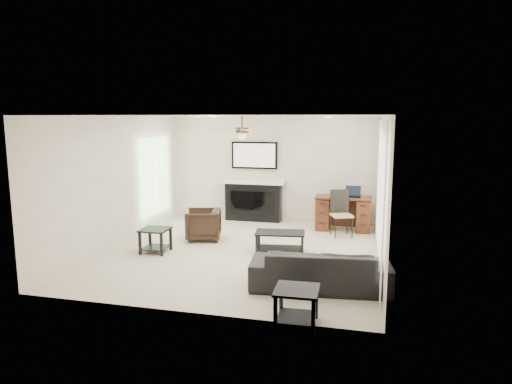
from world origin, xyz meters
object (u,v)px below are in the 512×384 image
(armchair, at_px, (203,225))
(coffee_table, at_px, (280,242))
(sofa, at_px, (320,269))
(desk, at_px, (343,213))
(fireplace_unit, at_px, (253,182))

(armchair, height_order, coffee_table, armchair)
(sofa, relative_size, coffee_table, 2.24)
(desk, bearing_deg, coffee_table, -116.64)
(coffee_table, bearing_deg, desk, 55.66)
(armchair, bearing_deg, coffee_table, 57.37)
(sofa, height_order, fireplace_unit, fireplace_unit)
(coffee_table, xyz_separation_m, desk, (1.02, 2.04, 0.18))
(sofa, xyz_separation_m, coffee_table, (-0.90, 1.60, -0.09))
(armchair, xyz_separation_m, fireplace_unit, (0.56, 1.94, 0.64))
(armchair, relative_size, coffee_table, 0.77)
(sofa, bearing_deg, fireplace_unit, -69.72)
(coffee_table, relative_size, fireplace_unit, 0.47)
(armchair, bearing_deg, desk, 104.02)
(desk, bearing_deg, sofa, -91.96)
(coffee_table, xyz_separation_m, fireplace_unit, (-1.14, 2.49, 0.75))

